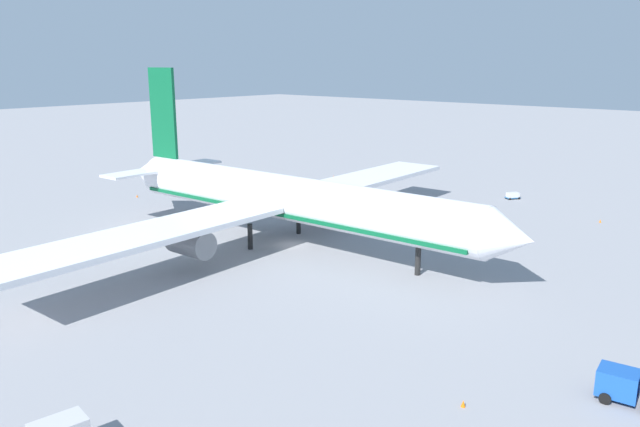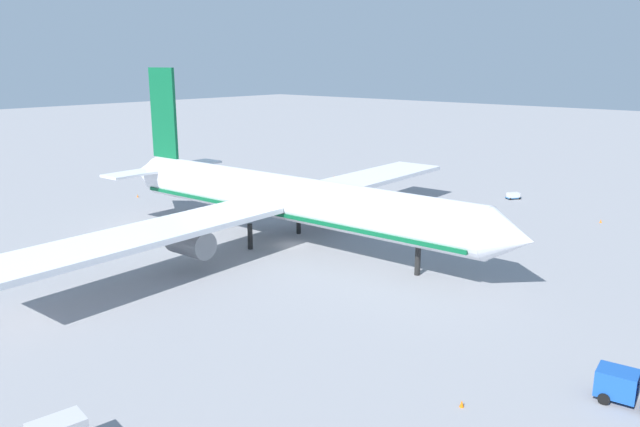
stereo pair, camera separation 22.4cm
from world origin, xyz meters
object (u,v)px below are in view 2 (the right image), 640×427
traffic_cone_0 (138,196)px  service_truck_3 (630,386)px  traffic_cone_3 (334,177)px  airliner (283,198)px  baggage_cart_0 (513,196)px  traffic_cone_1 (462,404)px  traffic_cone_2 (601,221)px

traffic_cone_0 → service_truck_3: bearing=-10.4°
traffic_cone_0 → traffic_cone_3: same height
airliner → baggage_cart_0: (12.37, 49.67, -5.90)m
airliner → traffic_cone_1: 46.81m
baggage_cart_0 → traffic_cone_1: baggage_cart_0 is taller
service_truck_3 → traffic_cone_3: 96.49m
service_truck_3 → traffic_cone_1: service_truck_3 is taller
baggage_cart_0 → traffic_cone_3: size_ratio=5.64×
airliner → traffic_cone_1: size_ratio=149.96×
airliner → traffic_cone_2: 52.46m
baggage_cart_0 → traffic_cone_0: size_ratio=5.64×
airliner → traffic_cone_3: 52.33m
traffic_cone_1 → airliner: bearing=151.3°
baggage_cart_0 → service_truck_3: bearing=-59.2°
traffic_cone_0 → traffic_cone_3: (15.46, 40.57, 0.00)m
service_truck_3 → traffic_cone_0: size_ratio=9.02×
traffic_cone_2 → traffic_cone_0: bearing=-152.4°
service_truck_3 → baggage_cart_0: bearing=120.8°
airliner → traffic_cone_1: airliner is taller
service_truck_3 → baggage_cart_0: service_truck_3 is taller
airliner → baggage_cart_0: 51.53m
traffic_cone_0 → traffic_cone_2: 83.03m
traffic_cone_0 → traffic_cone_2: same height
baggage_cart_0 → traffic_cone_2: (18.35, -7.63, -0.41)m
baggage_cart_0 → traffic_cone_2: 19.88m
baggage_cart_0 → traffic_cone_1: (28.32, -71.94, -0.41)m
airliner → traffic_cone_3: bearing=121.8°
traffic_cone_0 → airliner: bearing=-4.8°
traffic_cone_1 → traffic_cone_3: bearing=135.7°
service_truck_3 → traffic_cone_3: size_ratio=9.02×
service_truck_3 → airliner: bearing=165.0°
service_truck_3 → traffic_cone_2: service_truck_3 is taller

